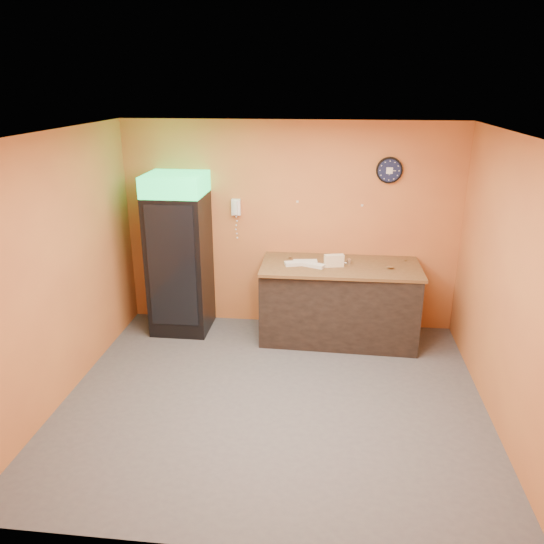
# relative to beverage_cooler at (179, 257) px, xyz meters

# --- Properties ---
(floor) EXTENTS (4.50, 4.50, 0.00)m
(floor) POSITION_rel_beverage_cooler_xyz_m (1.44, -1.60, -1.05)
(floor) COLOR #47474C
(floor) RESTS_ON ground
(back_wall) EXTENTS (4.50, 0.02, 2.80)m
(back_wall) POSITION_rel_beverage_cooler_xyz_m (1.44, 0.40, 0.35)
(back_wall) COLOR #D37C3B
(back_wall) RESTS_ON floor
(left_wall) EXTENTS (0.02, 4.00, 2.80)m
(left_wall) POSITION_rel_beverage_cooler_xyz_m (-0.81, -1.60, 0.35)
(left_wall) COLOR #D37C3B
(left_wall) RESTS_ON floor
(right_wall) EXTENTS (0.02, 4.00, 2.80)m
(right_wall) POSITION_rel_beverage_cooler_xyz_m (3.69, -1.60, 0.35)
(right_wall) COLOR #D37C3B
(right_wall) RESTS_ON floor
(ceiling) EXTENTS (4.50, 4.00, 0.02)m
(ceiling) POSITION_rel_beverage_cooler_xyz_m (1.44, -1.60, 1.75)
(ceiling) COLOR white
(ceiling) RESTS_ON back_wall
(beverage_cooler) EXTENTS (0.75, 0.77, 2.15)m
(beverage_cooler) POSITION_rel_beverage_cooler_xyz_m (0.00, 0.00, 0.00)
(beverage_cooler) COLOR black
(beverage_cooler) RESTS_ON floor
(prep_counter) EXTENTS (2.02, 0.94, 1.00)m
(prep_counter) POSITION_rel_beverage_cooler_xyz_m (2.14, -0.05, -0.55)
(prep_counter) COLOR black
(prep_counter) RESTS_ON floor
(wall_clock) EXTENTS (0.33, 0.06, 0.33)m
(wall_clock) POSITION_rel_beverage_cooler_xyz_m (2.71, 0.37, 1.14)
(wall_clock) COLOR black
(wall_clock) RESTS_ON back_wall
(wall_phone) EXTENTS (0.12, 0.10, 0.22)m
(wall_phone) POSITION_rel_beverage_cooler_xyz_m (0.72, 0.35, 0.61)
(wall_phone) COLOR white
(wall_phone) RESTS_ON back_wall
(butcher_paper) EXTENTS (2.04, 1.00, 0.04)m
(butcher_paper) POSITION_rel_beverage_cooler_xyz_m (2.14, -0.05, -0.03)
(butcher_paper) COLOR brown
(butcher_paper) RESTS_ON prep_counter
(sub_roll_stack) EXTENTS (0.26, 0.14, 0.16)m
(sub_roll_stack) POSITION_rel_beverage_cooler_xyz_m (2.05, -0.13, 0.07)
(sub_roll_stack) COLOR beige
(sub_roll_stack) RESTS_ON butcher_paper
(wrapped_sandwich_left) EXTENTS (0.33, 0.20, 0.04)m
(wrapped_sandwich_left) POSITION_rel_beverage_cooler_xyz_m (1.58, -0.13, 0.01)
(wrapped_sandwich_left) COLOR silver
(wrapped_sandwich_left) RESTS_ON butcher_paper
(wrapped_sandwich_mid) EXTENTS (0.31, 0.22, 0.04)m
(wrapped_sandwich_mid) POSITION_rel_beverage_cooler_xyz_m (1.80, -0.17, 0.01)
(wrapped_sandwich_mid) COLOR silver
(wrapped_sandwich_mid) RESTS_ON butcher_paper
(wrapped_sandwich_right) EXTENTS (0.32, 0.16, 0.04)m
(wrapped_sandwich_right) POSITION_rel_beverage_cooler_xyz_m (1.69, -0.07, 0.01)
(wrapped_sandwich_right) COLOR silver
(wrapped_sandwich_right) RESTS_ON butcher_paper
(kitchen_tool) EXTENTS (0.06, 0.06, 0.06)m
(kitchen_tool) POSITION_rel_beverage_cooler_xyz_m (2.24, -0.01, 0.02)
(kitchen_tool) COLOR silver
(kitchen_tool) RESTS_ON butcher_paper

